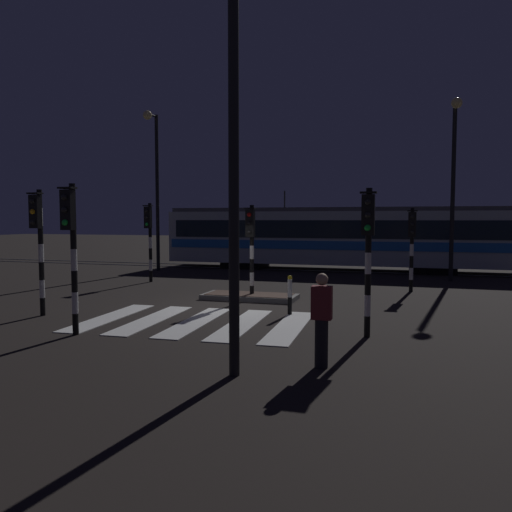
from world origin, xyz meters
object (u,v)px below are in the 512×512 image
at_px(traffic_light_corner_far_right, 412,237).
at_px(street_lamp_near_kerb, 228,93).
at_px(street_lamp_trackside_right, 454,169).
at_px(tram, 334,236).
at_px(street_lamp_trackside_left, 155,173).
at_px(pedestrian_waiting_at_kerb, 322,320).
at_px(traffic_light_corner_near_left, 38,233).
at_px(bollard_island_edge, 290,295).
at_px(traffic_light_kerb_mid_left, 71,236).
at_px(traffic_light_corner_near_right, 368,239).
at_px(traffic_light_median_centre, 251,237).
at_px(traffic_light_corner_far_left, 149,230).

relative_size(traffic_light_corner_far_right, street_lamp_near_kerb, 0.41).
height_order(street_lamp_trackside_right, tram, street_lamp_trackside_right).
xyz_separation_m(street_lamp_trackside_left, pedestrian_waiting_at_kerb, (11.09, -14.51, -4.09)).
relative_size(traffic_light_corner_near_left, street_lamp_trackside_left, 0.44).
bearing_deg(tram, bollard_island_edge, -86.68).
relative_size(traffic_light_corner_near_left, bollard_island_edge, 3.12).
distance_m(street_lamp_near_kerb, tram, 19.11).
bearing_deg(pedestrian_waiting_at_kerb, traffic_light_kerb_mid_left, 171.78).
bearing_deg(street_lamp_near_kerb, bollard_island_edge, 93.81).
xyz_separation_m(traffic_light_corner_near_left, bollard_island_edge, (6.52, 2.19, -1.73)).
height_order(street_lamp_trackside_right, street_lamp_trackside_left, street_lamp_trackside_left).
bearing_deg(street_lamp_trackside_left, pedestrian_waiting_at_kerb, -52.61).
relative_size(traffic_light_corner_near_right, pedestrian_waiting_at_kerb, 1.96).
height_order(traffic_light_median_centre, street_lamp_near_kerb, street_lamp_near_kerb).
bearing_deg(traffic_light_corner_far_right, traffic_light_corner_near_left, -140.71).
bearing_deg(bollard_island_edge, traffic_light_kerb_mid_left, -136.54).
relative_size(traffic_light_corner_far_left, pedestrian_waiting_at_kerb, 1.95).
bearing_deg(tram, traffic_light_corner_far_left, -131.90).
relative_size(pedestrian_waiting_at_kerb, bollard_island_edge, 1.54).
height_order(traffic_light_corner_far_right, pedestrian_waiting_at_kerb, traffic_light_corner_far_right).
height_order(traffic_light_corner_near_left, traffic_light_corner_near_right, traffic_light_corner_near_left).
bearing_deg(traffic_light_corner_far_left, traffic_light_kerb_mid_left, -71.04).
relative_size(traffic_light_corner_near_left, traffic_light_median_centre, 1.11).
xyz_separation_m(traffic_light_corner_far_right, street_lamp_trackside_left, (-12.53, 3.98, 2.95)).
bearing_deg(traffic_light_corner_far_right, street_lamp_trackside_left, 162.36).
distance_m(traffic_light_median_centre, street_lamp_trackside_left, 10.90).
distance_m(street_lamp_trackside_right, street_lamp_near_kerb, 16.01).
bearing_deg(bollard_island_edge, traffic_light_median_centre, 128.84).
distance_m(traffic_light_corner_near_left, tram, 16.19).
distance_m(traffic_light_corner_far_left, pedestrian_waiting_at_kerb, 13.83).
relative_size(traffic_light_corner_far_right, pedestrian_waiting_at_kerb, 1.79).
height_order(street_lamp_near_kerb, street_lamp_trackside_left, street_lamp_trackside_left).
bearing_deg(tram, traffic_light_median_centre, -96.12).
distance_m(traffic_light_corner_near_left, street_lamp_near_kerb, 8.21).
bearing_deg(street_lamp_trackside_left, traffic_light_kerb_mid_left, -69.15).
bearing_deg(traffic_light_kerb_mid_left, street_lamp_near_kerb, -23.61).
xyz_separation_m(traffic_light_corner_near_left, traffic_light_median_centre, (4.63, 4.53, -0.23)).
relative_size(traffic_light_median_centre, street_lamp_near_kerb, 0.42).
bearing_deg(pedestrian_waiting_at_kerb, traffic_light_corner_far_right, 82.21).
relative_size(street_lamp_trackside_right, bollard_island_edge, 6.81).
distance_m(street_lamp_near_kerb, street_lamp_trackside_left, 18.43).
bearing_deg(traffic_light_corner_near_right, street_lamp_trackside_right, 78.02).
distance_m(traffic_light_corner_far_left, street_lamp_trackside_left, 5.41).
relative_size(street_lamp_near_kerb, tram, 0.42).
height_order(traffic_light_corner_far_left, traffic_light_corner_far_right, traffic_light_corner_far_left).
xyz_separation_m(street_lamp_trackside_right, street_lamp_trackside_left, (-14.12, 0.24, 0.21)).
bearing_deg(traffic_light_corner_near_right, tram, 101.42).
bearing_deg(pedestrian_waiting_at_kerb, street_lamp_trackside_left, 127.39).
distance_m(street_lamp_near_kerb, bollard_island_edge, 7.23).
bearing_deg(traffic_light_corner_near_left, street_lamp_trackside_right, 45.96).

